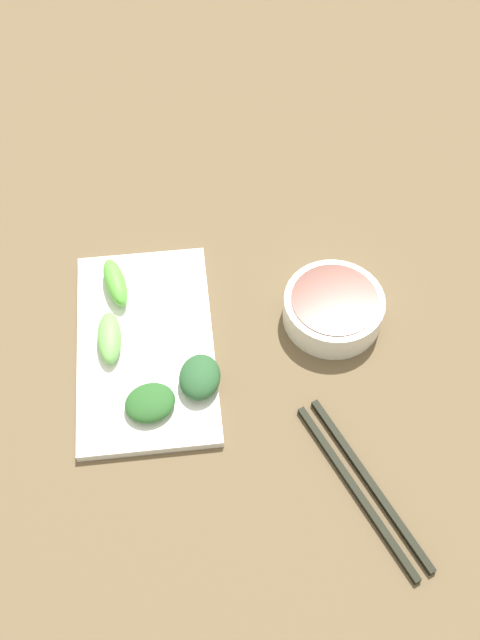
{
  "coord_description": "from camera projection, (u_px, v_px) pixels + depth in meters",
  "views": [
    {
      "loc": [
        0.03,
        0.52,
        0.82
      ],
      "look_at": [
        -0.02,
        0.01,
        0.05
      ],
      "focal_mm": 42.07,
      "sensor_mm": 36.0,
      "label": 1
    }
  ],
  "objects": [
    {
      "name": "broccoli_stalk_1",
      "position": [
        109.0,
        338.0,
        0.92
      ],
      "size": [
        0.03,
        0.07,
        0.02
      ],
      "primitive_type": "ellipsoid",
      "rotation": [
        0.0,
        0.0,
        0.01
      ],
      "color": "#71BA59",
      "rests_on": "serving_plate"
    },
    {
      "name": "sauce_bowl",
      "position": [
        333.0,
        308.0,
        0.95
      ],
      "size": [
        0.13,
        0.13,
        0.04
      ],
      "color": "white",
      "rests_on": "tabletop"
    },
    {
      "name": "broccoli_leafy_2",
      "position": [
        200.0,
        377.0,
        0.89
      ],
      "size": [
        0.06,
        0.07,
        0.03
      ],
      "primitive_type": "ellipsoid",
      "rotation": [
        0.0,
        0.0,
        -0.19
      ],
      "color": "#29572F",
      "rests_on": "serving_plate"
    },
    {
      "name": "tabletop",
      "position": [
        221.0,
        332.0,
        0.96
      ],
      "size": [
        2.1,
        2.1,
        0.02
      ],
      "primitive_type": "cube",
      "color": "brown",
      "rests_on": "ground"
    },
    {
      "name": "serving_plate",
      "position": [
        146.0,
        346.0,
        0.93
      ],
      "size": [
        0.17,
        0.29,
        0.01
      ],
      "primitive_type": "cube",
      "color": "white",
      "rests_on": "tabletop"
    },
    {
      "name": "broccoli_stalk_0",
      "position": [
        115.0,
        282.0,
        0.96
      ],
      "size": [
        0.04,
        0.08,
        0.03
      ],
      "primitive_type": "ellipsoid",
      "rotation": [
        0.0,
        0.0,
        0.22
      ],
      "color": "#5DBC41",
      "rests_on": "serving_plate"
    },
    {
      "name": "broccoli_leafy_3",
      "position": [
        150.0,
        403.0,
        0.87
      ],
      "size": [
        0.07,
        0.06,
        0.02
      ],
      "primitive_type": "ellipsoid",
      "rotation": [
        0.0,
        0.0,
        0.25
      ],
      "color": "#295D26",
      "rests_on": "serving_plate"
    },
    {
      "name": "chopsticks",
      "position": [
        363.0,
        486.0,
        0.84
      ],
      "size": [
        0.12,
        0.22,
        0.01
      ],
      "rotation": [
        0.0,
        0.0,
        0.41
      ],
      "color": "black",
      "rests_on": "tabletop"
    }
  ]
}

